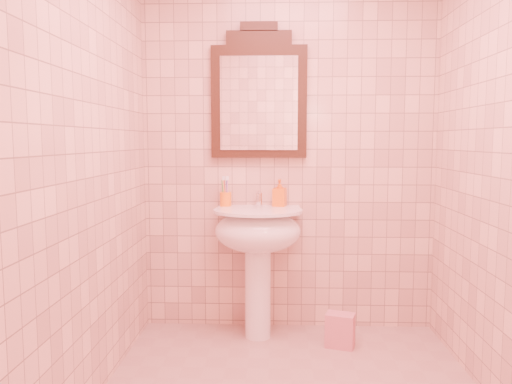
{
  "coord_description": "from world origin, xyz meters",
  "views": [
    {
      "loc": [
        -0.09,
        -2.34,
        1.31
      ],
      "look_at": [
        -0.2,
        0.55,
        1.01
      ],
      "focal_mm": 35.0,
      "sensor_mm": 36.0,
      "label": 1
    }
  ],
  "objects_px": {
    "mirror": "(259,96)",
    "towel": "(340,330)",
    "pedestal_sink": "(258,240)",
    "toothbrush_cup": "(226,199)",
    "soap_dispenser": "(280,193)"
  },
  "relations": [
    {
      "from": "pedestal_sink",
      "to": "toothbrush_cup",
      "type": "bearing_deg",
      "value": 146.77
    },
    {
      "from": "mirror",
      "to": "towel",
      "type": "xyz_separation_m",
      "value": [
        0.53,
        -0.34,
        -1.5
      ]
    },
    {
      "from": "soap_dispenser",
      "to": "pedestal_sink",
      "type": "bearing_deg",
      "value": -119.03
    },
    {
      "from": "toothbrush_cup",
      "to": "pedestal_sink",
      "type": "bearing_deg",
      "value": -33.23
    },
    {
      "from": "mirror",
      "to": "towel",
      "type": "distance_m",
      "value": 1.63
    },
    {
      "from": "soap_dispenser",
      "to": "mirror",
      "type": "bearing_deg",
      "value": 175.4
    },
    {
      "from": "pedestal_sink",
      "to": "toothbrush_cup",
      "type": "relative_size",
      "value": 4.8
    },
    {
      "from": "mirror",
      "to": "toothbrush_cup",
      "type": "bearing_deg",
      "value": -166.63
    },
    {
      "from": "pedestal_sink",
      "to": "mirror",
      "type": "relative_size",
      "value": 0.96
    },
    {
      "from": "soap_dispenser",
      "to": "towel",
      "type": "height_order",
      "value": "soap_dispenser"
    },
    {
      "from": "toothbrush_cup",
      "to": "towel",
      "type": "distance_m",
      "value": 1.14
    },
    {
      "from": "towel",
      "to": "soap_dispenser",
      "type": "bearing_deg",
      "value": 143.29
    },
    {
      "from": "toothbrush_cup",
      "to": "soap_dispenser",
      "type": "relative_size",
      "value": 0.97
    },
    {
      "from": "soap_dispenser",
      "to": "towel",
      "type": "relative_size",
      "value": 0.86
    },
    {
      "from": "towel",
      "to": "toothbrush_cup",
      "type": "bearing_deg",
      "value": 159.53
    }
  ]
}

